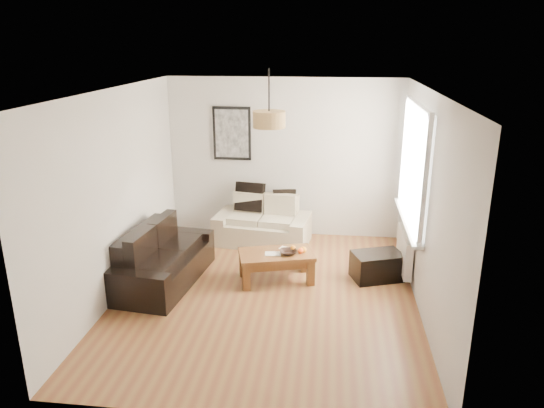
# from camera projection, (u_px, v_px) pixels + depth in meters

# --- Properties ---
(floor) EXTENTS (4.50, 4.50, 0.00)m
(floor) POSITION_uv_depth(u_px,v_px,m) (266.00, 295.00, 6.55)
(floor) COLOR brown
(floor) RESTS_ON ground
(ceiling) EXTENTS (3.80, 4.50, 0.00)m
(ceiling) POSITION_uv_depth(u_px,v_px,m) (266.00, 91.00, 5.74)
(ceiling) COLOR white
(ceiling) RESTS_ON floor
(wall_back) EXTENTS (3.80, 0.04, 2.60)m
(wall_back) POSITION_uv_depth(u_px,v_px,m) (284.00, 159.00, 8.27)
(wall_back) COLOR silver
(wall_back) RESTS_ON floor
(wall_front) EXTENTS (3.80, 0.04, 2.60)m
(wall_front) POSITION_uv_depth(u_px,v_px,m) (229.00, 284.00, 4.02)
(wall_front) COLOR silver
(wall_front) RESTS_ON floor
(wall_left) EXTENTS (0.04, 4.50, 2.60)m
(wall_left) POSITION_uv_depth(u_px,v_px,m) (117.00, 194.00, 6.36)
(wall_left) COLOR silver
(wall_left) RESTS_ON floor
(wall_right) EXTENTS (0.04, 4.50, 2.60)m
(wall_right) POSITION_uv_depth(u_px,v_px,m) (427.00, 205.00, 5.93)
(wall_right) COLOR silver
(wall_right) RESTS_ON floor
(window_bay) EXTENTS (0.14, 1.90, 1.60)m
(window_bay) POSITION_uv_depth(u_px,v_px,m) (415.00, 165.00, 6.59)
(window_bay) COLOR white
(window_bay) RESTS_ON wall_right
(radiator) EXTENTS (0.10, 0.90, 0.52)m
(radiator) POSITION_uv_depth(u_px,v_px,m) (404.00, 251.00, 6.98)
(radiator) COLOR white
(radiator) RESTS_ON wall_right
(poster) EXTENTS (0.62, 0.04, 0.87)m
(poster) POSITION_uv_depth(u_px,v_px,m) (232.00, 133.00, 8.21)
(poster) COLOR black
(poster) RESTS_ON wall_back
(pendant_shade) EXTENTS (0.40, 0.40, 0.20)m
(pendant_shade) POSITION_uv_depth(u_px,v_px,m) (269.00, 119.00, 6.14)
(pendant_shade) COLOR tan
(pendant_shade) RESTS_ON ceiling
(loveseat_cream) EXTENTS (1.57, 0.99, 0.74)m
(loveseat_cream) POSITION_uv_depth(u_px,v_px,m) (263.00, 221.00, 8.15)
(loveseat_cream) COLOR beige
(loveseat_cream) RESTS_ON floor
(sofa_leather) EXTENTS (1.03, 1.79, 0.74)m
(sofa_leather) POSITION_uv_depth(u_px,v_px,m) (163.00, 257.00, 6.81)
(sofa_leather) COLOR black
(sofa_leather) RESTS_ON floor
(coffee_table) EXTENTS (1.10, 0.79, 0.41)m
(coffee_table) POSITION_uv_depth(u_px,v_px,m) (276.00, 266.00, 6.90)
(coffee_table) COLOR brown
(coffee_table) RESTS_ON floor
(ottoman) EXTENTS (0.77, 0.62, 0.38)m
(ottoman) POSITION_uv_depth(u_px,v_px,m) (377.00, 266.00, 6.95)
(ottoman) COLOR black
(ottoman) RESTS_ON floor
(cushion_left) EXTENTS (0.49, 0.22, 0.47)m
(cushion_left) POSITION_uv_depth(u_px,v_px,m) (250.00, 197.00, 8.24)
(cushion_left) COLOR black
(cushion_left) RESTS_ON loveseat_cream
(cushion_right) EXTENTS (0.39, 0.17, 0.37)m
(cushion_right) POSITION_uv_depth(u_px,v_px,m) (284.00, 201.00, 8.19)
(cushion_right) COLOR black
(cushion_right) RESTS_ON loveseat_cream
(fruit_bowl) EXTENTS (0.26, 0.26, 0.06)m
(fruit_bowl) POSITION_uv_depth(u_px,v_px,m) (288.00, 252.00, 6.78)
(fruit_bowl) COLOR black
(fruit_bowl) RESTS_ON coffee_table
(orange_a) EXTENTS (0.09, 0.09, 0.08)m
(orange_a) POSITION_uv_depth(u_px,v_px,m) (301.00, 251.00, 6.81)
(orange_a) COLOR #F75214
(orange_a) RESTS_ON fruit_bowl
(orange_b) EXTENTS (0.10, 0.10, 0.09)m
(orange_b) POSITION_uv_depth(u_px,v_px,m) (303.00, 250.00, 6.84)
(orange_b) COLOR orange
(orange_b) RESTS_ON fruit_bowl
(orange_c) EXTENTS (0.09, 0.09, 0.08)m
(orange_c) POSITION_uv_depth(u_px,v_px,m) (293.00, 248.00, 6.89)
(orange_c) COLOR orange
(orange_c) RESTS_ON fruit_bowl
(papers) EXTENTS (0.23, 0.17, 0.01)m
(papers) POSITION_uv_depth(u_px,v_px,m) (273.00, 254.00, 6.80)
(papers) COLOR white
(papers) RESTS_ON coffee_table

